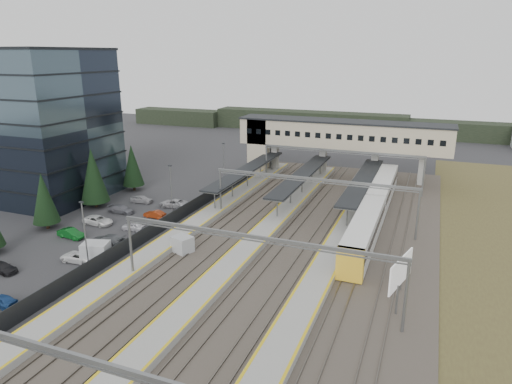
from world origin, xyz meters
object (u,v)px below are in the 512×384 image
at_px(office_building, 29,124).
at_px(train, 374,208).
at_px(relay_cabin_near, 96,253).
at_px(footbridge, 328,137).
at_px(relay_cabin_far, 182,245).
at_px(billboard, 401,273).

xyz_separation_m(office_building, train, (56.00, 7.20, -10.10)).
relative_size(relay_cabin_near, footbridge, 0.09).
height_order(relay_cabin_near, relay_cabin_far, relay_cabin_near).
distance_m(footbridge, billboard, 48.39).
xyz_separation_m(office_building, billboard, (61.22, -14.87, -8.91)).
bearing_deg(billboard, relay_cabin_near, -174.34).
relative_size(relay_cabin_far, train, 0.07).
bearing_deg(billboard, footbridge, 111.33).
xyz_separation_m(office_building, footbridge, (43.70, 30.00, -4.26)).
xyz_separation_m(relay_cabin_near, relay_cabin_far, (8.04, 5.92, -0.15)).
bearing_deg(office_building, footbridge, 34.47).
height_order(office_building, billboard, office_building).
bearing_deg(footbridge, billboard, -68.67).
xyz_separation_m(office_building, relay_cabin_near, (27.61, -18.20, -10.97)).
xyz_separation_m(train, billboard, (5.22, -22.08, 1.20)).
distance_m(office_building, relay_cabin_far, 39.32).
distance_m(office_building, relay_cabin_near, 34.84).
relative_size(office_building, relay_cabin_near, 7.06).
height_order(office_building, relay_cabin_near, office_building).
bearing_deg(billboard, office_building, 166.34).
distance_m(relay_cabin_near, train, 38.11).
height_order(relay_cabin_near, billboard, billboard).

